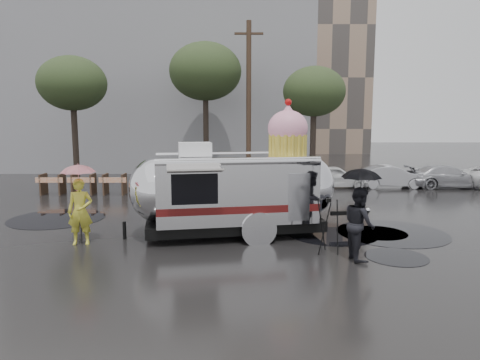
{
  "coord_description": "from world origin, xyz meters",
  "views": [
    {
      "loc": [
        1.94,
        -10.44,
        3.54
      ],
      "look_at": [
        1.98,
        2.66,
        1.72
      ],
      "focal_mm": 32.0,
      "sensor_mm": 36.0,
      "label": 1
    }
  ],
  "objects_px": {
    "person_right": "(359,224)",
    "tripod": "(328,221)",
    "airstream_trailer": "(237,187)",
    "person_left": "(80,212)"
  },
  "relations": [
    {
      "from": "airstream_trailer",
      "to": "tripod",
      "type": "height_order",
      "value": "airstream_trailer"
    },
    {
      "from": "person_left",
      "to": "person_right",
      "type": "bearing_deg",
      "value": -18.24
    },
    {
      "from": "person_left",
      "to": "tripod",
      "type": "height_order",
      "value": "person_left"
    },
    {
      "from": "person_right",
      "to": "tripod",
      "type": "distance_m",
      "value": 0.85
    },
    {
      "from": "airstream_trailer",
      "to": "person_left",
      "type": "bearing_deg",
      "value": -176.25
    },
    {
      "from": "person_right",
      "to": "tripod",
      "type": "xyz_separation_m",
      "value": [
        -0.7,
        0.49,
        -0.04
      ]
    },
    {
      "from": "airstream_trailer",
      "to": "tripod",
      "type": "bearing_deg",
      "value": -49.19
    },
    {
      "from": "airstream_trailer",
      "to": "person_right",
      "type": "height_order",
      "value": "airstream_trailer"
    },
    {
      "from": "airstream_trailer",
      "to": "person_right",
      "type": "relative_size",
      "value": 4.2
    },
    {
      "from": "tripod",
      "to": "airstream_trailer",
      "type": "bearing_deg",
      "value": 142.05
    }
  ]
}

